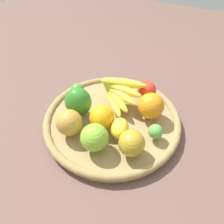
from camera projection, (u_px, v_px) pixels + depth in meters
ground_plane at (112, 124)px, 0.76m from camera, size 2.40×2.40×0.00m
basket at (112, 120)px, 0.75m from camera, size 0.45×0.45×0.04m
apple_1 at (69, 123)px, 0.66m from camera, size 0.10×0.10×0.08m
banana_bunch at (118, 93)px, 0.76m from camera, size 0.14×0.15×0.08m
orange_1 at (151, 106)px, 0.71m from camera, size 0.10×0.10×0.08m
lemon_0 at (120, 128)px, 0.66m from camera, size 0.09×0.07×0.05m
bell_pepper at (78, 102)px, 0.71m from camera, size 0.09×0.10×0.10m
lime_1 at (155, 132)px, 0.66m from camera, size 0.06×0.06×0.04m
apple_3 at (94, 137)px, 0.62m from camera, size 0.09×0.09×0.08m
apple_2 at (132, 143)px, 0.61m from camera, size 0.10×0.10×0.07m
orange_0 at (102, 117)px, 0.68m from camera, size 0.11×0.11×0.08m
lime_0 at (78, 90)px, 0.80m from camera, size 0.06×0.06×0.05m
apple_0 at (147, 90)px, 0.78m from camera, size 0.07×0.07×0.07m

